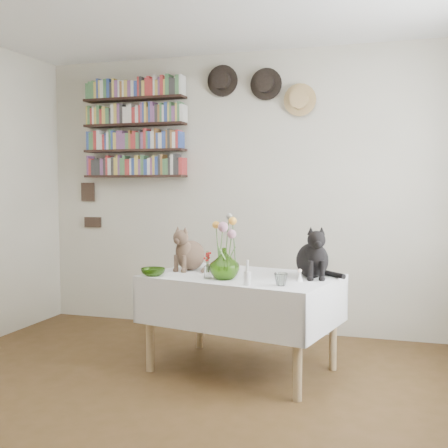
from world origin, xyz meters
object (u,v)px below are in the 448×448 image
(tabby_cat, at_px, (191,247))
(bookshelf_unit, at_px, (135,129))
(black_cat, at_px, (312,251))
(flower_vase, at_px, (224,264))
(dining_table, at_px, (242,299))

(tabby_cat, height_order, bookshelf_unit, bookshelf_unit)
(black_cat, distance_m, flower_vase, 0.61)
(dining_table, distance_m, tabby_cat, 0.56)
(dining_table, xyz_separation_m, bookshelf_unit, (-1.34, 1.05, 1.33))
(dining_table, bearing_deg, tabby_cat, 163.16)
(tabby_cat, bearing_deg, flower_vase, -27.14)
(dining_table, xyz_separation_m, black_cat, (0.49, 0.06, 0.35))
(dining_table, bearing_deg, black_cat, 7.03)
(dining_table, bearing_deg, flower_vase, -108.35)
(black_cat, bearing_deg, flower_vase, -174.05)
(flower_vase, bearing_deg, dining_table, 71.65)
(tabby_cat, distance_m, flower_vase, 0.50)
(tabby_cat, xyz_separation_m, flower_vase, (0.37, -0.33, -0.06))
(flower_vase, relative_size, bookshelf_unit, 0.21)
(dining_table, distance_m, black_cat, 0.60)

